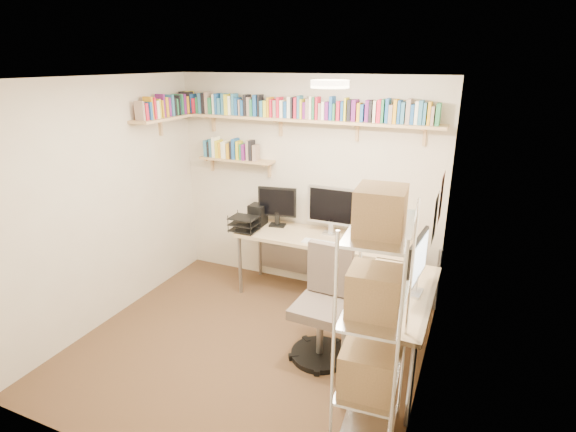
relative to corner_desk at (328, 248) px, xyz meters
The scene contains 6 objects.
ground 1.30m from the corner_desk, 117.91° to the right, with size 3.20×3.20×0.00m, color #3F291B.
room_shell 1.32m from the corner_desk, 117.72° to the right, with size 3.24×3.04×2.52m.
wall_shelves 1.62m from the corner_desk, 158.17° to the left, with size 3.12×1.09×0.80m.
corner_desk is the anchor object (origin of this frame).
office_chair 0.83m from the corner_desk, 74.26° to the right, with size 0.56×0.57×1.06m.
wire_rack 1.97m from the corner_desk, 63.27° to the right, with size 0.43×0.80×1.97m.
Camera 1 is at (1.84, -3.25, 2.63)m, focal length 28.00 mm.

